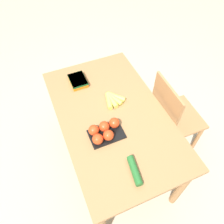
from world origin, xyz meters
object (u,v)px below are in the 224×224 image
(carrot_bag, at_px, (78,80))
(cucumber_near, at_px, (135,170))
(banana_bunch, at_px, (113,99))
(tomato_pack, at_px, (104,131))
(chair, at_px, (172,117))

(carrot_bag, distance_m, cucumber_near, 0.93)
(banana_bunch, bearing_deg, cucumber_near, -10.39)
(banana_bunch, height_order, tomato_pack, tomato_pack)
(carrot_bag, relative_size, cucumber_near, 0.91)
(banana_bunch, height_order, carrot_bag, carrot_bag)
(banana_bunch, xyz_separation_m, carrot_bag, (-0.31, -0.20, 0.01))
(carrot_bag, bearing_deg, tomato_pack, 1.12)
(tomato_pack, xyz_separation_m, carrot_bag, (-0.58, -0.01, -0.02))
(chair, height_order, banana_bunch, chair)
(banana_bunch, distance_m, tomato_pack, 0.33)
(banana_bunch, bearing_deg, carrot_bag, -147.43)
(chair, xyz_separation_m, carrot_bag, (-0.50, -0.71, 0.29))
(chair, height_order, cucumber_near, chair)
(banana_bunch, xyz_separation_m, tomato_pack, (0.28, -0.18, 0.02))
(chair, xyz_separation_m, tomato_pack, (0.08, -0.70, 0.30))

